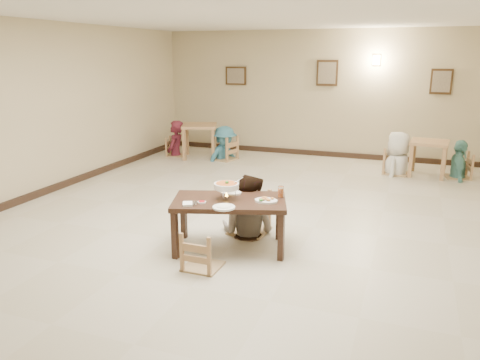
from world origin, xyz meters
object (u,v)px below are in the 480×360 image
at_px(bg_diner_d, 462,140).
at_px(bg_diner_b, 224,126).
at_px(bg_table_left, 200,130).
at_px(bg_diner_c, 400,132).
at_px(bg_chair_rl, 398,150).
at_px(bg_chair_rr, 460,154).
at_px(chair_far, 249,195).
at_px(bg_chair_ll, 175,138).
at_px(main_diner, 248,175).
at_px(bg_chair_lr, 224,137).
at_px(curry_warmer, 227,186).
at_px(bg_table_right, 429,148).
at_px(drink_glass, 281,192).
at_px(main_table, 229,205).
at_px(bg_diner_a, 175,121).
at_px(chair_near, 202,232).

bearing_deg(bg_diner_d, bg_diner_b, 87.11).
bearing_deg(bg_table_left, bg_diner_c, -0.54).
distance_m(bg_chair_rl, bg_chair_rr, 1.18).
relative_size(chair_far, bg_chair_ll, 1.26).
bearing_deg(main_diner, bg_diner_d, -118.60).
xyz_separation_m(bg_table_left, bg_chair_lr, (0.65, -0.02, -0.13)).
distance_m(curry_warmer, bg_table_right, 5.48).
distance_m(drink_glass, bg_diner_b, 5.25).
xyz_separation_m(main_table, bg_chair_rr, (3.03, 4.93, -0.09)).
bearing_deg(bg_table_right, curry_warmer, -117.05).
bearing_deg(bg_chair_ll, curry_warmer, -159.06).
height_order(drink_glass, bg_table_right, drink_glass).
xyz_separation_m(bg_diner_a, bg_diner_c, (5.20, -0.01, 0.02)).
bearing_deg(bg_diner_d, main_diner, 141.88).
bearing_deg(chair_far, bg_diner_c, 69.78).
bearing_deg(main_diner, bg_diner_b, -58.09).
bearing_deg(bg_table_left, bg_chair_rr, 0.50).
xyz_separation_m(drink_glass, bg_diner_c, (1.28, 4.52, 0.16)).
relative_size(bg_chair_ll, bg_chair_lr, 0.81).
height_order(main_table, bg_diner_a, bg_diner_a).
bearing_deg(chair_near, curry_warmer, -92.95).
bearing_deg(bg_chair_rl, main_table, 169.70).
relative_size(chair_far, curry_warmer, 3.10).
distance_m(main_table, bg_diner_d, 5.79).
bearing_deg(bg_chair_ll, bg_chair_rr, -102.67).
bearing_deg(bg_diner_a, chair_far, 31.59).
distance_m(bg_chair_ll, bg_diner_c, 5.22).
distance_m(bg_table_left, bg_chair_ll, 0.69).
bearing_deg(bg_chair_rl, bg_chair_rr, -74.77).
bearing_deg(bg_diner_c, main_diner, -9.16).
xyz_separation_m(bg_chair_lr, bg_diner_b, (0.00, 0.00, 0.26)).
bearing_deg(main_diner, chair_near, 89.44).
height_order(bg_chair_rl, bg_diner_d, bg_diner_d).
distance_m(bg_table_right, bg_chair_ll, 5.79).
xyz_separation_m(bg_diner_c, bg_diner_d, (1.18, 0.09, -0.11)).
bearing_deg(bg_chair_rr, bg_chair_lr, -97.44).
bearing_deg(drink_glass, bg_chair_rr, 61.99).
bearing_deg(bg_chair_rr, bg_diner_c, -93.66).
distance_m(main_table, bg_diner_b, 5.28).
bearing_deg(bg_diner_c, main_table, -7.13).
bearing_deg(bg_chair_rl, bg_diner_c, 0.00).
bearing_deg(drink_glass, bg_chair_lr, 120.05).
relative_size(bg_chair_rl, bg_diner_d, 0.67).
relative_size(chair_near, main_diner, 0.52).
distance_m(bg_table_right, bg_chair_rl, 0.60).
bearing_deg(drink_glass, curry_warmer, -154.32).
bearing_deg(bg_chair_ll, bg_diner_c, -103.54).
height_order(main_table, bg_diner_b, bg_diner_b).
distance_m(main_table, bg_table_left, 5.57).
bearing_deg(bg_diner_c, bg_chair_lr, -76.51).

